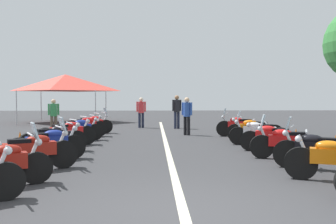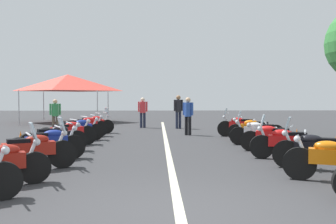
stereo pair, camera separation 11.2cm
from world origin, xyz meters
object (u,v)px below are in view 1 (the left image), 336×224
Objects in this scene: motorcycle_left_row_5 at (67,133)px; motorcycle_left_row_7 at (84,126)px; event_tent at (65,83)px; motorcycle_right_row_7 at (240,126)px; bystander_3 at (177,109)px; bystander_2 at (141,110)px; motorcycle_right_row_3 at (287,142)px; motorcycle_left_row_6 at (77,129)px; traffic_cone_2 at (296,138)px; motorcycle_right_row_2 at (318,150)px; bystander_0 at (187,113)px; motorcycle_left_row_4 at (54,138)px; motorcycle_right_row_4 at (272,137)px; motorcycle_right_row_5 at (258,132)px; motorcycle_left_row_2 at (31,151)px; traffic_cone_0 at (335,146)px; motorcycle_left_row_3 at (48,144)px; motorcycle_right_row_6 at (254,129)px; motorcycle_left_row_8 at (92,124)px; bystander_1 at (54,113)px; traffic_cone_1 at (20,141)px.

motorcycle_left_row_5 is 0.98× the size of motorcycle_left_row_7.
motorcycle_right_row_7 is at bearing -133.81° from event_tent.
bystander_3 is at bearing 16.21° from motorcycle_left_row_7.
motorcycle_left_row_7 is at bearing -34.52° from bystander_2.
motorcycle_right_row_3 is at bearing -6.37° from bystander_3.
motorcycle_left_row_6 is 8.01m from traffic_cone_2.
motorcycle_left_row_7 is at bearing 14.95° from motorcycle_right_row_7.
motorcycle_right_row_2 is 1.15× the size of bystander_0.
event_tent is at bearing 77.99° from bystander_0.
event_tent reaches higher than motorcycle_left_row_4.
motorcycle_right_row_4 is 4.20m from motorcycle_right_row_7.
motorcycle_right_row_5 is at bearing -0.59° from bystander_3.
motorcycle_left_row_2 reaches higher than traffic_cone_0.
motorcycle_right_row_4 is at bearing -4.88° from motorcycle_left_row_2.
motorcycle_left_row_2 is 1.05× the size of motorcycle_left_row_3.
bystander_0 is at bearing 33.49° from motorcycle_left_row_2.
motorcycle_left_row_2 is at bearing 24.99° from motorcycle_right_row_3.
motorcycle_left_row_3 is 0.99× the size of motorcycle_left_row_6.
motorcycle_left_row_5 is 0.88× the size of motorcycle_right_row_6.
motorcycle_left_row_6 is 6.82m from bystander_3.
motorcycle_right_row_5 is (4.19, -6.46, -0.01)m from motorcycle_left_row_2.
motorcycle_left_row_5 is 1.04× the size of bystander_3.
motorcycle_right_row_5 is at bearing 21.84° from bystander_2.
motorcycle_left_row_8 is 3.89m from bystander_2.
bystander_2 is (6.14, 4.57, 0.52)m from motorcycle_right_row_6.
motorcycle_right_row_4 is (1.30, -0.02, -0.01)m from motorcycle_right_row_3.
motorcycle_right_row_4 is 5.44m from bystander_0.
motorcycle_right_row_3 is at bearing -26.27° from motorcycle_left_row_3.
motorcycle_right_row_3 reaches higher than motorcycle_left_row_3.
bystander_2 reaches higher than motorcycle_left_row_8.
motorcycle_left_row_8 is at bearing 58.37° from motorcycle_left_row_7.
bystander_2 is (8.91, -2.29, 0.51)m from motorcycle_left_row_4.
bystander_2 reaches higher than motorcycle_right_row_4.
motorcycle_left_row_2 reaches higher than motorcycle_left_row_7.
traffic_cone_0 is at bearing 26.27° from bystander_1.
traffic_cone_1 is (1.91, 7.87, -0.18)m from motorcycle_right_row_3.
motorcycle_right_row_7 is 3.27× the size of traffic_cone_0.
motorcycle_right_row_3 is 1.21× the size of bystander_0.
motorcycle_right_row_4 is at bearing 101.78° from motorcycle_right_row_5.
motorcycle_left_row_7 is at bearing 63.99° from motorcycle_left_row_2.
motorcycle_left_row_6 is 6.40m from bystander_2.
motorcycle_left_row_2 is 1.32m from motorcycle_left_row_3.
motorcycle_left_row_5 is at bearing -7.58° from bystander_1.
motorcycle_left_row_2 is 6.59m from motorcycle_right_row_2.
motorcycle_left_row_6 reaches higher than motorcycle_right_row_6.
bystander_0 reaches higher than motorcycle_left_row_7.
traffic_cone_0 is 10.02m from bystander_3.
motorcycle_left_row_4 is 7.87m from motorcycle_right_row_7.
motorcycle_right_row_5 is 9.71m from bystander_1.
motorcycle_right_row_7 is 4.80m from bystander_3.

